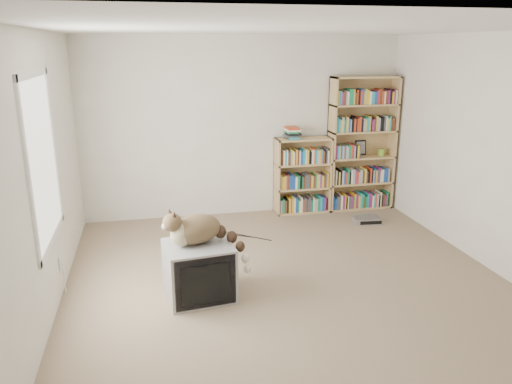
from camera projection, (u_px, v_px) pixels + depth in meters
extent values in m
cube|color=gray|center=(293.00, 290.00, 5.00)|extent=(4.50, 5.00, 0.01)
cube|color=white|center=(244.00, 127.00, 6.99)|extent=(4.50, 0.02, 2.50)
cube|color=white|center=(452.00, 295.00, 2.31)|extent=(4.50, 0.02, 2.50)
cube|color=white|center=(39.00, 183.00, 4.19)|extent=(0.02, 5.00, 2.50)
cube|color=white|center=(506.00, 158.00, 5.11)|extent=(0.02, 5.00, 2.50)
cube|color=white|center=(299.00, 28.00, 4.29)|extent=(4.50, 5.00, 0.02)
cube|color=white|center=(43.00, 160.00, 4.33)|extent=(0.02, 1.22, 1.52)
cube|color=#959597|center=(199.00, 271.00, 4.81)|extent=(0.68, 0.63, 0.54)
cube|color=black|center=(205.00, 282.00, 4.57)|extent=(0.57, 0.10, 0.50)
cube|color=black|center=(206.00, 284.00, 4.55)|extent=(0.46, 0.07, 0.38)
cube|color=black|center=(196.00, 266.00, 4.92)|extent=(0.41, 0.35, 0.33)
ellipsoid|color=#342215|center=(196.00, 229.00, 4.74)|extent=(0.59, 0.49, 0.28)
ellipsoid|color=#342215|center=(208.00, 227.00, 4.82)|extent=(0.30, 0.32, 0.21)
ellipsoid|color=#C1AF8B|center=(181.00, 234.00, 4.64)|extent=(0.25, 0.25, 0.23)
ellipsoid|color=#342215|center=(172.00, 222.00, 4.57)|extent=(0.23, 0.22, 0.17)
sphere|color=beige|center=(165.00, 226.00, 4.54)|extent=(0.09, 0.09, 0.07)
cone|color=black|center=(174.00, 215.00, 4.52)|extent=(0.09, 0.10, 0.09)
cone|color=black|center=(170.00, 212.00, 4.60)|extent=(0.09, 0.10, 0.09)
cube|color=tan|center=(331.00, 146.00, 7.18)|extent=(0.02, 0.30, 1.94)
cube|color=tan|center=(392.00, 143.00, 7.37)|extent=(0.03, 0.30, 1.94)
cube|color=tan|center=(358.00, 143.00, 7.40)|extent=(0.97, 0.03, 1.94)
cube|color=tan|center=(366.00, 77.00, 7.00)|extent=(0.97, 0.30, 0.02)
cube|color=tan|center=(358.00, 207.00, 7.54)|extent=(0.97, 0.30, 0.03)
cube|color=tan|center=(360.00, 182.00, 7.44)|extent=(0.97, 0.30, 0.03)
cube|color=tan|center=(361.00, 157.00, 7.33)|extent=(0.97, 0.30, 0.02)
cube|color=tan|center=(363.00, 131.00, 7.22)|extent=(0.97, 0.30, 0.02)
cube|color=tan|center=(364.00, 105.00, 7.11)|extent=(0.97, 0.30, 0.02)
cube|color=#C23B19|center=(358.00, 200.00, 7.51)|extent=(0.89, 0.24, 0.19)
cube|color=#1847A0|center=(360.00, 175.00, 7.40)|extent=(0.89, 0.24, 0.19)
cube|color=#167D4F|center=(361.00, 150.00, 7.30)|extent=(0.89, 0.24, 0.19)
cube|color=#F3ECC8|center=(363.00, 124.00, 7.19)|extent=(0.89, 0.24, 0.19)
cube|color=black|center=(365.00, 97.00, 7.08)|extent=(0.89, 0.24, 0.19)
cube|color=tan|center=(277.00, 177.00, 7.13)|extent=(0.03, 0.30, 1.10)
cube|color=tan|center=(328.00, 174.00, 7.29)|extent=(0.02, 0.30, 1.10)
cube|color=tan|center=(300.00, 173.00, 7.34)|extent=(0.80, 0.03, 1.10)
cube|color=tan|center=(304.00, 139.00, 7.06)|extent=(0.80, 0.30, 0.02)
cube|color=tan|center=(302.00, 211.00, 7.36)|extent=(0.80, 0.30, 0.03)
cube|color=tan|center=(302.00, 187.00, 7.26)|extent=(0.80, 0.30, 0.03)
cube|color=tan|center=(303.00, 164.00, 7.16)|extent=(0.80, 0.30, 0.02)
cube|color=#C23B19|center=(302.00, 204.00, 7.33)|extent=(0.72, 0.24, 0.19)
cube|color=#1847A0|center=(302.00, 180.00, 7.23)|extent=(0.72, 0.24, 0.19)
cube|color=#167D4F|center=(303.00, 156.00, 7.13)|extent=(0.72, 0.24, 0.19)
cube|color=#C23B19|center=(292.00, 133.00, 7.02)|extent=(0.19, 0.25, 0.16)
cylinder|color=#75AC31|center=(381.00, 152.00, 7.37)|extent=(0.09, 0.09, 0.10)
cube|color=black|center=(360.00, 147.00, 7.39)|extent=(0.17, 0.05, 0.22)
cube|color=#9D9EA2|center=(366.00, 220.00, 6.89)|extent=(0.37, 0.28, 0.08)
cube|color=silver|center=(61.00, 263.00, 4.85)|extent=(0.01, 0.08, 0.13)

